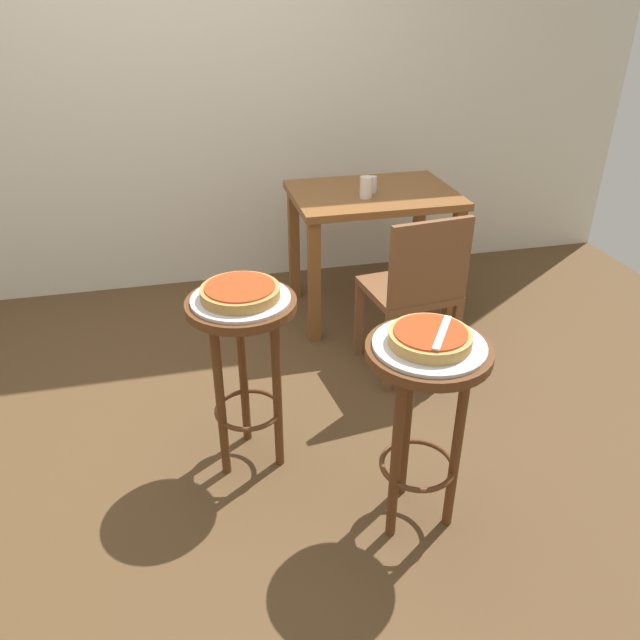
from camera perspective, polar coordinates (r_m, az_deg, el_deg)
name	(u,v)px	position (r m, az deg, el deg)	size (l,w,h in m)	color
ground_plane	(206,433)	(2.86, -10.39, -10.18)	(6.00, 6.00, 0.00)	brown
back_wall	(160,33)	(3.89, -14.48, 24.12)	(6.00, 0.10, 3.00)	silver
stool_foreground	(426,395)	(2.12, 9.67, -6.78)	(0.41, 0.41, 0.75)	#5B3319
serving_plate_foreground	(431,345)	(2.02, 10.13, -2.27)	(0.37, 0.37, 0.01)	silver
pizza_foreground	(431,337)	(2.00, 10.20, -1.57)	(0.27, 0.27, 0.05)	tan
stool_middle	(245,344)	(2.38, -6.89, -2.24)	(0.41, 0.41, 0.75)	#5B3319
serving_plate_middle	(242,299)	(2.28, -7.18, 1.96)	(0.37, 0.37, 0.01)	silver
pizza_middle	(241,292)	(2.27, -7.22, 2.59)	(0.29, 0.29, 0.05)	#B78442
dining_table	(373,214)	(3.56, 4.91, 9.70)	(0.90, 0.65, 0.74)	brown
cup_near_edge	(367,187)	(3.40, 4.32, 12.06)	(0.07, 0.07, 0.11)	silver
condiment_shaker	(374,184)	(3.49, 4.97, 12.30)	(0.04, 0.04, 0.09)	white
wooden_chair	(416,289)	(3.02, 8.81, 2.83)	(0.44, 0.44, 0.85)	brown
pizza_server_knife	(444,332)	(1.98, 11.28, -1.10)	(0.22, 0.02, 0.01)	silver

